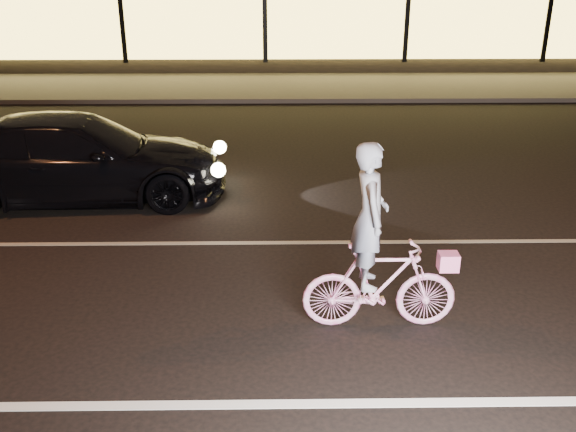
{
  "coord_description": "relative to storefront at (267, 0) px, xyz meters",
  "views": [
    {
      "loc": [
        0.41,
        -6.23,
        3.81
      ],
      "look_at": [
        0.52,
        0.6,
        0.99
      ],
      "focal_mm": 40.0,
      "sensor_mm": 36.0,
      "label": 1
    }
  ],
  "objects": [
    {
      "name": "lane_stripe_near",
      "position": [
        0.0,
        -20.47,
        -2.14
      ],
      "size": [
        60.0,
        0.12,
        0.01
      ],
      "primitive_type": "cube",
      "color": "silver",
      "rests_on": "ground"
    },
    {
      "name": "lane_stripe_far",
      "position": [
        0.0,
        -16.97,
        -2.14
      ],
      "size": [
        60.0,
        0.1,
        0.01
      ],
      "primitive_type": "cube",
      "color": "gray",
      "rests_on": "ground"
    },
    {
      "name": "cyclist",
      "position": [
        1.45,
        -19.15,
        -1.4
      ],
      "size": [
        1.66,
        0.57,
        2.09
      ],
      "rotation": [
        0.0,
        0.0,
        1.57
      ],
      "color": "#D92F87",
      "rests_on": "ground"
    },
    {
      "name": "ground",
      "position": [
        0.0,
        -18.97,
        -2.15
      ],
      "size": [
        90.0,
        90.0,
        0.0
      ],
      "primitive_type": "plane",
      "color": "black",
      "rests_on": "ground"
    },
    {
      "name": "storefront",
      "position": [
        0.0,
        0.0,
        0.0
      ],
      "size": [
        25.4,
        8.42,
        4.2
      ],
      "color": "black",
      "rests_on": "ground"
    },
    {
      "name": "sedan",
      "position": [
        -2.86,
        -15.11,
        -1.45
      ],
      "size": [
        4.9,
        2.25,
        1.39
      ],
      "rotation": [
        0.0,
        0.0,
        1.64
      ],
      "color": "black",
      "rests_on": "ground"
    },
    {
      "name": "sidewalk",
      "position": [
        0.0,
        -5.97,
        -2.09
      ],
      "size": [
        30.0,
        4.0,
        0.12
      ],
      "primitive_type": "cube",
      "color": "#383533",
      "rests_on": "ground"
    }
  ]
}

